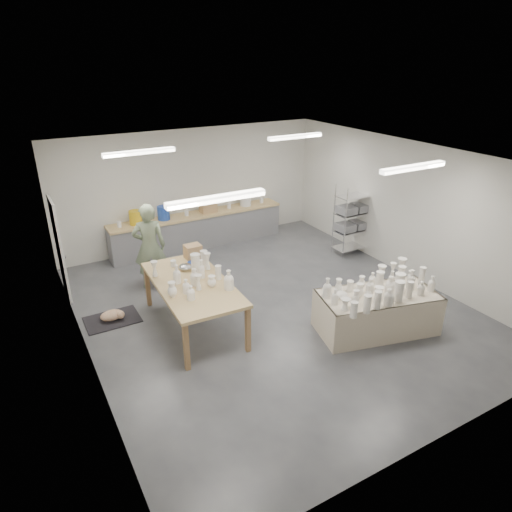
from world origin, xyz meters
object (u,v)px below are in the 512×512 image
work_table (193,280)px  red_stool (149,270)px  potter (150,247)px  drying_table (377,309)px

work_table → red_stool: 2.24m
work_table → red_stool: (-0.23, 2.13, -0.64)m
potter → red_stool: (0.00, 0.27, -0.66)m
work_table → potter: potter is taller
drying_table → red_stool: size_ratio=5.99×
drying_table → red_stool: (-3.02, 3.96, -0.15)m
potter → red_stool: size_ratio=4.89×
drying_table → work_table: work_table is taller
work_table → potter: bearing=99.2°
work_table → potter: 1.87m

